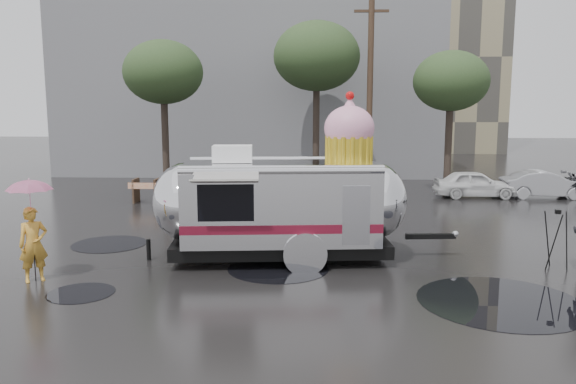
{
  "coord_description": "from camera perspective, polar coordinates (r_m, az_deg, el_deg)",
  "views": [
    {
      "loc": [
        0.03,
        -12.81,
        3.98
      ],
      "look_at": [
        -0.7,
        1.56,
        1.78
      ],
      "focal_mm": 35.0,
      "sensor_mm": 36.0,
      "label": 1
    }
  ],
  "objects": [
    {
      "name": "tree_mid",
      "position": [
        27.91,
        2.93,
        13.55
      ],
      "size": [
        4.2,
        4.2,
        8.03
      ],
      "color": "#382D26",
      "rests_on": "ground"
    },
    {
      "name": "airstream_trailer",
      "position": [
        14.59,
        -0.38,
        -0.84
      ],
      "size": [
        8.23,
        3.62,
        4.45
      ],
      "rotation": [
        0.0,
        0.0,
        0.1
      ],
      "color": "silver",
      "rests_on": "ground"
    },
    {
      "name": "umbrella_pink",
      "position": [
        13.88,
        -24.74,
        -0.43
      ],
      "size": [
        1.23,
        1.23,
        2.39
      ],
      "color": "pink",
      "rests_on": "ground"
    },
    {
      "name": "barricade_row",
      "position": [
        23.7,
        -10.73,
        0.17
      ],
      "size": [
        4.3,
        0.8,
        1.0
      ],
      "color": "#473323",
      "rests_on": "ground"
    },
    {
      "name": "puddles",
      "position": [
        13.53,
        2.09,
        -8.39
      ],
      "size": [
        12.59,
        8.13,
        0.01
      ],
      "color": "black",
      "rests_on": "ground"
    },
    {
      "name": "utility_pole",
      "position": [
        26.93,
        8.31,
        9.98
      ],
      "size": [
        1.6,
        0.28,
        9.0
      ],
      "color": "#473323",
      "rests_on": "ground"
    },
    {
      "name": "tree_right",
      "position": [
        26.51,
        16.22,
        10.69
      ],
      "size": [
        3.36,
        3.36,
        6.42
      ],
      "color": "#382D26",
      "rests_on": "ground"
    },
    {
      "name": "tripod",
      "position": [
        15.26,
        25.6,
        -3.87
      ],
      "size": [
        0.55,
        0.62,
        1.5
      ],
      "rotation": [
        0.0,
        0.0,
        -0.04
      ],
      "color": "black",
      "rests_on": "ground"
    },
    {
      "name": "person_left",
      "position": [
        14.08,
        -24.45,
        -4.87
      ],
      "size": [
        0.75,
        0.71,
        1.73
      ],
      "primitive_type": "imported",
      "rotation": [
        0.0,
        0.0,
        0.65
      ],
      "color": "gold",
      "rests_on": "ground"
    },
    {
      "name": "grey_building",
      "position": [
        37.11,
        -3.4,
        12.59
      ],
      "size": [
        22.0,
        12.0,
        13.0
      ],
      "primitive_type": "cube",
      "color": "slate",
      "rests_on": "ground"
    },
    {
      "name": "ground",
      "position": [
        13.41,
        2.69,
        -8.57
      ],
      "size": [
        120.0,
        120.0,
        0.0
      ],
      "primitive_type": "plane",
      "color": "black",
      "rests_on": "ground"
    },
    {
      "name": "tree_left",
      "position": [
        26.79,
        -12.56,
        11.72
      ],
      "size": [
        3.64,
        3.64,
        6.95
      ],
      "color": "#382D26",
      "rests_on": "ground"
    }
  ]
}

